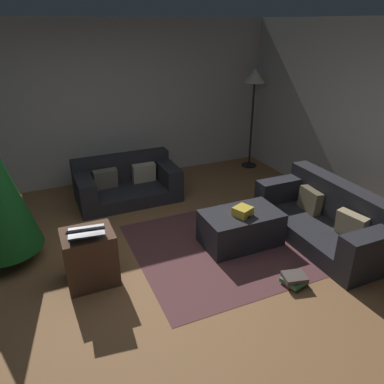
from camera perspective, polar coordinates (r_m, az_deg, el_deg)
ground_plane at (r=4.04m, az=-4.87°, el=-14.09°), size 6.40×6.40×0.00m
rear_partition at (r=6.32m, az=-15.06°, el=12.88°), size 6.40×0.12×2.60m
couch_left at (r=5.83m, az=-10.23°, el=1.49°), size 1.53×0.88×0.63m
couch_right at (r=4.94m, az=20.33°, el=-3.95°), size 0.85×1.81×0.71m
ottoman at (r=4.61m, az=7.57°, el=-5.54°), size 0.96×0.58×0.43m
gift_box at (r=4.43m, az=7.89°, el=-2.99°), size 0.25×0.25×0.11m
tv_remote at (r=4.44m, az=8.13°, el=-3.53°), size 0.08×0.17×0.02m
side_table at (r=4.04m, az=-15.55°, el=-9.73°), size 0.52×0.44×0.59m
laptop at (r=3.81m, az=-16.11°, el=-5.89°), size 0.40×0.42×0.17m
book_stack at (r=4.12m, az=15.54°, el=-12.94°), size 0.27×0.26×0.12m
corner_lamp at (r=6.82m, az=9.68°, el=16.23°), size 0.36×0.36×1.80m
area_rug at (r=4.72m, az=7.43°, el=-7.73°), size 2.60×2.00×0.01m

